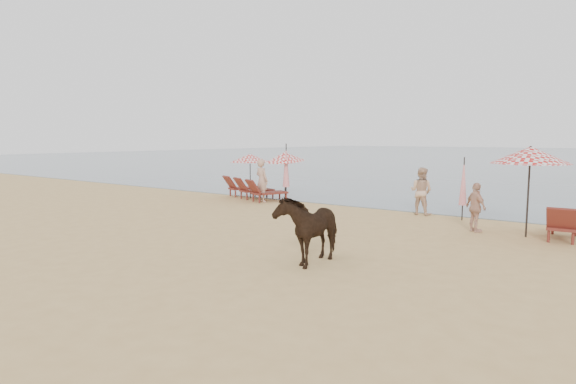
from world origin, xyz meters
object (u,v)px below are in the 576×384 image
Objects in this scene: umbrella_closed_left at (286,166)px; cow at (309,228)px; beachgoer_right_a at (421,191)px; umbrella_open_left_a at (250,158)px; umbrella_open_left_b at (285,157)px; umbrella_open_right at (530,155)px; umbrella_closed_right at (463,182)px; beachgoer_right_b at (476,207)px; lounger_cluster_left at (252,189)px; beachgoer_left at (262,181)px.

umbrella_closed_left is 11.10m from cow.
beachgoer_right_a reaches higher than cow.
umbrella_open_left_b reaches higher than umbrella_open_left_a.
cow is (-3.55, -6.11, -1.58)m from umbrella_open_right.
umbrella_open_left_b is 1.30× the size of beachgoer_right_a.
umbrella_closed_right reaches higher than cow.
umbrella_closed_left is at bearing -47.23° from umbrella_open_left_b.
cow reaches higher than beachgoer_right_b.
umbrella_open_left_b is 1.52× the size of beachgoer_right_b.
umbrella_open_right reaches higher than beachgoer_right_b.
lounger_cluster_left is 1.71× the size of umbrella_open_left_a.
umbrella_open_left_b reaches higher than beachgoer_left.
beachgoer_right_b is (9.49, -2.97, -1.25)m from umbrella_open_left_b.
lounger_cluster_left is 1.90× the size of beachgoer_left.
cow is at bearing 97.46° from beachgoer_right_a.
umbrella_closed_right is 1.75m from beachgoer_right_a.
beachgoer_left is 1.27× the size of beachgoer_right_b.
lounger_cluster_left is at bearing -18.21° from beachgoer_left.
beachgoer_right_b is at bearing -16.44° from umbrella_open_left_b.
cow is at bearing -98.52° from umbrella_closed_right.
beachgoer_left is at bearing 10.33° from beachgoer_right_a.
umbrella_open_left_b is at bearing 55.13° from lounger_cluster_left.
umbrella_open_left_b is (1.53, 0.74, 0.08)m from umbrella_open_left_a.
umbrella_closed_left is at bearing 37.13° from lounger_cluster_left.
lounger_cluster_left is 1.65× the size of umbrella_closed_right.
beachgoer_right_b is (0.95, -1.90, -0.60)m from umbrella_closed_right.
umbrella_open_left_a is at bearing 175.10° from lounger_cluster_left.
umbrella_open_left_a is 0.81× the size of umbrella_open_right.
umbrella_open_left_b is (1.31, 0.85, 1.52)m from lounger_cluster_left.
beachgoer_right_b is at bearing -17.90° from umbrella_open_left_a.
beachgoer_left is at bearing -118.76° from umbrella_closed_left.
umbrella_open_right is at bearing -136.82° from beachgoer_right_b.
umbrella_open_left_a is 12.63m from umbrella_open_right.
umbrella_closed_right is at bearing 123.79° from umbrella_open_right.
beachgoer_right_b is at bearing 11.17° from lounger_cluster_left.
lounger_cluster_left is at bearing -146.22° from umbrella_open_left_b.
umbrella_closed_right is at bearing -4.65° from umbrella_closed_left.
lounger_cluster_left is 2.41× the size of beachgoer_right_b.
umbrella_closed_right is 2.20m from beachgoer_right_b.
umbrella_open_left_a is at bearing 4.46° from beachgoer_right_a.
beachgoer_right_a is (-0.46, 8.28, 0.09)m from cow.
beachgoer_right_a is at bearing -6.30° from umbrella_open_left_a.
beachgoer_right_a is at bearing 89.06° from cow.
cow is 1.25× the size of beachgoer_right_b.
beachgoer_right_a reaches higher than beachgoer_right_b.
beachgoer_right_a is at bearing -4.97° from umbrella_open_left_b.
umbrella_open_left_b is at bearing -1.59° from beachgoer_right_a.
umbrella_closed_left is 9.52m from beachgoer_right_b.
beachgoer_left is at bearing -7.21° from lounger_cluster_left.
cow is 6.39m from beachgoer_right_b.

